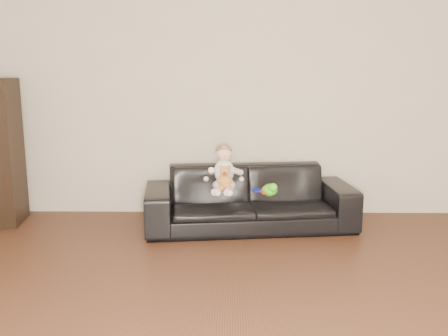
{
  "coord_description": "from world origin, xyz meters",
  "views": [
    {
      "loc": [
        -0.06,
        -2.36,
        1.5
      ],
      "look_at": [
        -0.13,
        2.16,
        0.6
      ],
      "focal_mm": 40.0,
      "sensor_mm": 36.0,
      "label": 1
    }
  ],
  "objects_px": {
    "sofa": "(249,198)",
    "baby": "(224,171)",
    "toy_blue_disc": "(258,190)",
    "toy_green": "(270,190)",
    "teddy_bear": "(225,178)",
    "toy_rattle": "(265,191)"
  },
  "relations": [
    {
      "from": "sofa",
      "to": "baby",
      "type": "xyz_separation_m",
      "value": [
        -0.24,
        -0.11,
        0.28
      ]
    },
    {
      "from": "baby",
      "to": "toy_blue_disc",
      "type": "bearing_deg",
      "value": 21.01
    },
    {
      "from": "sofa",
      "to": "toy_green",
      "type": "bearing_deg",
      "value": -63.96
    },
    {
      "from": "toy_green",
      "to": "toy_blue_disc",
      "type": "height_order",
      "value": "toy_green"
    },
    {
      "from": "sofa",
      "to": "teddy_bear",
      "type": "relative_size",
      "value": 8.91
    },
    {
      "from": "toy_blue_disc",
      "to": "sofa",
      "type": "bearing_deg",
      "value": 129.99
    },
    {
      "from": "teddy_bear",
      "to": "toy_rattle",
      "type": "bearing_deg",
      "value": 19.27
    },
    {
      "from": "toy_green",
      "to": "toy_rattle",
      "type": "distance_m",
      "value": 0.06
    },
    {
      "from": "baby",
      "to": "toy_green",
      "type": "relative_size",
      "value": 2.69
    },
    {
      "from": "toy_blue_disc",
      "to": "baby",
      "type": "bearing_deg",
      "value": -176.48
    },
    {
      "from": "teddy_bear",
      "to": "toy_blue_disc",
      "type": "height_order",
      "value": "teddy_bear"
    },
    {
      "from": "toy_green",
      "to": "sofa",
      "type": "bearing_deg",
      "value": 122.87
    },
    {
      "from": "teddy_bear",
      "to": "toy_green",
      "type": "distance_m",
      "value": 0.42
    },
    {
      "from": "sofa",
      "to": "baby",
      "type": "relative_size",
      "value": 4.53
    },
    {
      "from": "toy_rattle",
      "to": "toy_blue_disc",
      "type": "bearing_deg",
      "value": 109.61
    },
    {
      "from": "baby",
      "to": "sofa",
      "type": "bearing_deg",
      "value": 41.28
    },
    {
      "from": "toy_rattle",
      "to": "baby",
      "type": "bearing_deg",
      "value": 159.57
    },
    {
      "from": "teddy_bear",
      "to": "toy_blue_disc",
      "type": "distance_m",
      "value": 0.37
    },
    {
      "from": "sofa",
      "to": "toy_rattle",
      "type": "bearing_deg",
      "value": -68.98
    },
    {
      "from": "sofa",
      "to": "baby",
      "type": "height_order",
      "value": "baby"
    },
    {
      "from": "teddy_bear",
      "to": "toy_rattle",
      "type": "distance_m",
      "value": 0.38
    },
    {
      "from": "toy_green",
      "to": "toy_blue_disc",
      "type": "bearing_deg",
      "value": 118.99
    }
  ]
}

